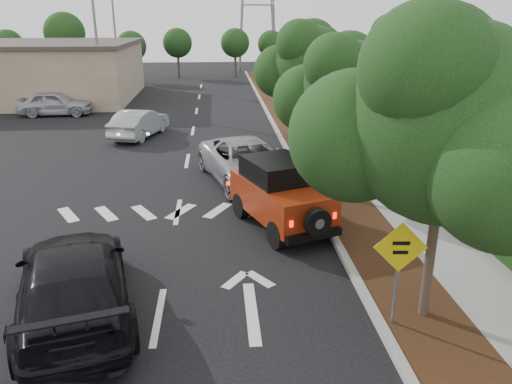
{
  "coord_description": "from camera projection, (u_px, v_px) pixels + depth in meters",
  "views": [
    {
      "loc": [
        1.37,
        -9.27,
        6.09
      ],
      "look_at": [
        2.33,
        3.0,
        1.69
      ],
      "focal_mm": 35.0,
      "sensor_mm": 36.0,
      "label": 1
    }
  ],
  "objects": [
    {
      "name": "ground",
      "position": [
        158.0,
        316.0,
        10.65
      ],
      "size": [
        120.0,
        120.0,
        0.0
      ],
      "primitive_type": "plane",
      "color": "black",
      "rests_on": "ground"
    },
    {
      "name": "curb",
      "position": [
        291.0,
        157.0,
        22.23
      ],
      "size": [
        0.2,
        70.0,
        0.15
      ],
      "primitive_type": "cube",
      "color": "#9E9B93",
      "rests_on": "ground"
    },
    {
      "name": "planting_strip",
      "position": [
        313.0,
        157.0,
        22.31
      ],
      "size": [
        1.8,
        70.0,
        0.12
      ],
      "primitive_type": "cube",
      "color": "black",
      "rests_on": "ground"
    },
    {
      "name": "sidewalk",
      "position": [
        355.0,
        156.0,
        22.45
      ],
      "size": [
        2.0,
        70.0,
        0.12
      ],
      "primitive_type": "cube",
      "color": "gray",
      "rests_on": "ground"
    },
    {
      "name": "hedge",
      "position": [
        386.0,
        148.0,
        22.44
      ],
      "size": [
        0.8,
        70.0,
        0.8
      ],
      "primitive_type": "cube",
      "color": "black",
      "rests_on": "ground"
    },
    {
      "name": "transmission_tower",
      "position": [
        257.0,
        71.0,
        56.15
      ],
      "size": [
        7.0,
        4.0,
        28.0
      ],
      "primitive_type": null,
      "color": "slate",
      "rests_on": "ground"
    },
    {
      "name": "street_tree_near",
      "position": [
        422.0,
        318.0,
        10.6
      ],
      "size": [
        3.8,
        3.8,
        5.92
      ],
      "primitive_type": null,
      "color": "black",
      "rests_on": "ground"
    },
    {
      "name": "street_tree_mid",
      "position": [
        343.0,
        202.0,
        17.17
      ],
      "size": [
        3.2,
        3.2,
        5.32
      ],
      "primitive_type": null,
      "color": "black",
      "rests_on": "ground"
    },
    {
      "name": "street_tree_far",
      "position": [
        309.0,
        152.0,
        23.27
      ],
      "size": [
        3.4,
        3.4,
        5.62
      ],
      "primitive_type": null,
      "color": "black",
      "rests_on": "ground"
    },
    {
      "name": "light_pole_a",
      "position": [
        103.0,
        107.0,
        34.58
      ],
      "size": [
        2.0,
        0.22,
        9.0
      ],
      "primitive_type": null,
      "color": "slate",
      "rests_on": "ground"
    },
    {
      "name": "light_pole_b",
      "position": [
        120.0,
        84.0,
        45.77
      ],
      "size": [
        2.0,
        0.22,
        9.0
      ],
      "primitive_type": null,
      "color": "slate",
      "rests_on": "ground"
    },
    {
      "name": "red_jeep",
      "position": [
        278.0,
        193.0,
        14.94
      ],
      "size": [
        2.96,
        4.19,
        2.05
      ],
      "rotation": [
        0.0,
        0.0,
        0.36
      ],
      "color": "black",
      "rests_on": "ground"
    },
    {
      "name": "silver_suv_ahead",
      "position": [
        248.0,
        162.0,
        18.88
      ],
      "size": [
        4.11,
        6.26,
        1.6
      ],
      "primitive_type": "imported",
      "rotation": [
        0.0,
        0.0,
        0.27
      ],
      "color": "#9EA0A6",
      "rests_on": "ground"
    },
    {
      "name": "black_suv_oncoming",
      "position": [
        73.0,
        281.0,
        10.46
      ],
      "size": [
        3.6,
        5.91,
        1.6
      ],
      "primitive_type": "imported",
      "rotation": [
        0.0,
        0.0,
        3.4
      ],
      "color": "black",
      "rests_on": "ground"
    },
    {
      "name": "silver_sedan_oncoming",
      "position": [
        139.0,
        123.0,
        25.97
      ],
      "size": [
        2.76,
        4.65,
        1.45
      ],
      "primitive_type": "imported",
      "rotation": [
        0.0,
        0.0,
        2.84
      ],
      "color": "#999DA0",
      "rests_on": "ground"
    },
    {
      "name": "parked_suv",
      "position": [
        55.0,
        103.0,
        31.5
      ],
      "size": [
        4.52,
        1.9,
        1.53
      ],
      "primitive_type": "imported",
      "rotation": [
        0.0,
        0.0,
        1.59
      ],
      "color": "#ACADB3",
      "rests_on": "ground"
    },
    {
      "name": "speed_hump_sign",
      "position": [
        399.0,
        260.0,
        9.75
      ],
      "size": [
        1.05,
        0.12,
        2.24
      ],
      "rotation": [
        0.0,
        0.0,
        -0.08
      ],
      "color": "slate",
      "rests_on": "ground"
    }
  ]
}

